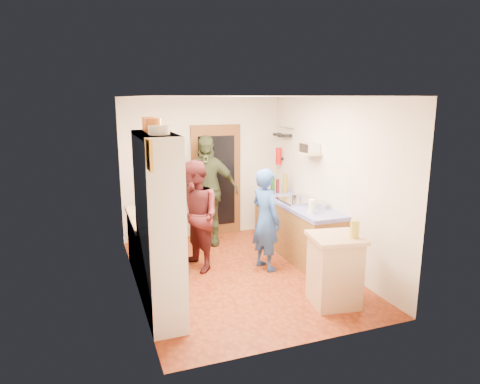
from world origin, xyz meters
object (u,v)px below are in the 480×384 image
person_left (196,216)px  person_back (207,191)px  hutch_body (159,227)px  right_counter_base (296,229)px  island_base (334,272)px  person_hob (268,219)px

person_left → person_back: (0.48, 1.07, 0.14)m
hutch_body → right_counter_base: bearing=27.5°
island_base → person_back: 2.99m
right_counter_base → person_back: (-1.27, 1.01, 0.56)m
person_hob → person_left: person_left is taller
right_counter_base → person_hob: bearing=-148.7°
person_hob → person_left: size_ratio=0.93×
person_hob → hutch_body: bearing=100.1°
hutch_body → right_counter_base: hutch_body is taller
hutch_body → person_hob: size_ratio=1.41×
right_counter_base → person_left: size_ratio=1.30×
person_left → right_counter_base: bearing=74.3°
island_base → person_left: size_ratio=0.51×
island_base → person_back: size_ratio=0.44×
hutch_body → right_counter_base: 2.90m
right_counter_base → person_left: bearing=-178.0°
hutch_body → person_left: (0.75, 1.24, -0.26)m
person_back → person_left: bearing=-94.5°
island_base → person_back: (-0.88, 2.81, 0.55)m
hutch_body → island_base: bearing=-13.3°
person_left → person_back: bearing=138.4°
hutch_body → person_back: 2.62m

